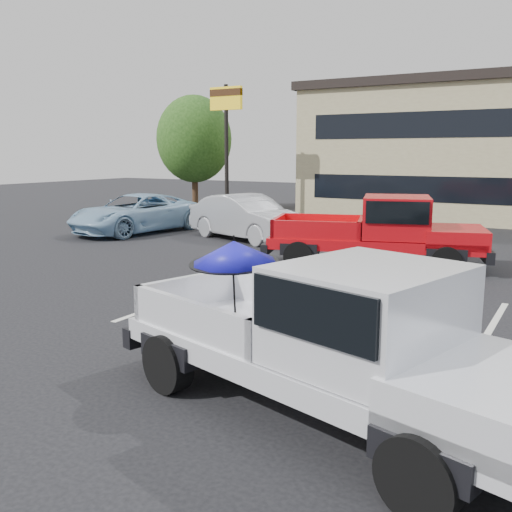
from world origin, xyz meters
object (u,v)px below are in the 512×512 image
object	(u,v)px
motel_sign	(226,116)
blue_suv	(136,213)
silver_pickup	(349,336)
tree_left	(194,139)
red_pickup	(389,229)
silver_sedan	(247,217)

from	to	relation	value
motel_sign	blue_suv	xyz separation A→B (m)	(-0.72, -5.31, -3.91)
silver_pickup	blue_suv	xyz separation A→B (m)	(-12.86, 10.78, -0.31)
tree_left	red_pickup	distance (m)	17.28
blue_suv	red_pickup	bearing A→B (deg)	-1.92
tree_left	silver_sedan	bearing A→B (deg)	-44.23
tree_left	silver_pickup	bearing A→B (deg)	-49.79
motel_sign	tree_left	world-z (taller)	tree_left
silver_pickup	motel_sign	bearing A→B (deg)	142.73
silver_sedan	silver_pickup	bearing A→B (deg)	-125.57
tree_left	silver_pickup	distance (m)	25.15
tree_left	silver_sedan	world-z (taller)	tree_left
red_pickup	silver_sedan	world-z (taller)	red_pickup
tree_left	silver_pickup	size ratio (longest dim) A/B	1.00
motel_sign	silver_pickup	size ratio (longest dim) A/B	1.00
silver_sedan	blue_suv	bearing A→B (deg)	116.04
motel_sign	red_pickup	distance (m)	12.59
motel_sign	silver_pickup	distance (m)	20.48
silver_pickup	silver_sedan	world-z (taller)	silver_pickup
silver_pickup	blue_suv	distance (m)	16.78
motel_sign	silver_pickup	xyz separation A→B (m)	(12.14, -16.09, -3.60)
motel_sign	tree_left	xyz separation A→B (m)	(-4.00, 3.00, -0.92)
tree_left	blue_suv	size ratio (longest dim) A/B	1.13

